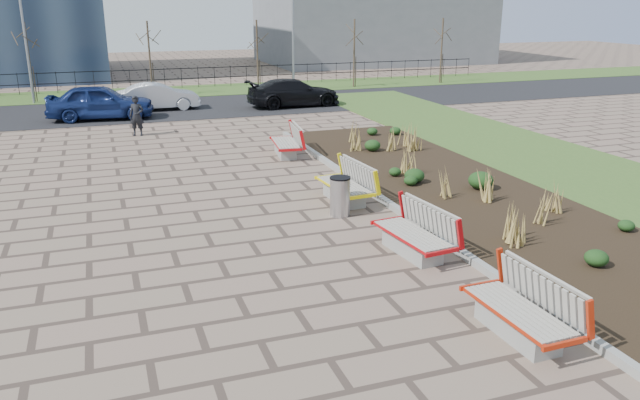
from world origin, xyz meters
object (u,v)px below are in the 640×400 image
object	(u,v)px
bench_c	(344,183)
lamp_west	(26,43)
pedestrian	(137,116)
car_blue	(100,102)
bench_a	(519,307)
bench_d	(285,141)
litter_bin	(340,197)
bench_b	(412,232)
car_black	(294,93)
car_silver	(158,97)
lamp_east	(293,38)

from	to	relation	value
bench_c	lamp_west	xyz separation A→B (m)	(-9.00, 20.64, 2.54)
pedestrian	car_blue	world-z (taller)	car_blue
bench_a	bench_d	world-z (taller)	same
litter_bin	pedestrian	world-z (taller)	pedestrian
bench_d	lamp_west	size ratio (longest dim) A/B	0.35
bench_b	pedestrian	world-z (taller)	pedestrian
car_blue	pedestrian	bearing A→B (deg)	-157.14
bench_c	car_blue	xyz separation A→B (m)	(-5.78, 14.67, 0.29)
bench_c	car_black	xyz separation A→B (m)	(3.36, 15.31, 0.20)
car_silver	car_black	distance (m)	6.58
lamp_east	car_blue	bearing A→B (deg)	-151.01
car_black	car_blue	bearing A→B (deg)	91.47
lamp_east	pedestrian	bearing A→B (deg)	-133.31
pedestrian	lamp_west	bearing A→B (deg)	134.16
lamp_west	lamp_east	xyz separation A→B (m)	(14.00, 0.00, 0.00)
bench_b	litter_bin	world-z (taller)	bench_b
pedestrian	car_black	distance (m)	9.19
bench_a	bench_d	size ratio (longest dim) A/B	1.00
bench_b	lamp_west	size ratio (longest dim) A/B	0.35
car_silver	bench_d	bearing A→B (deg)	-164.42
bench_b	litter_bin	bearing A→B (deg)	94.08
lamp_west	litter_bin	bearing A→B (deg)	-68.60
bench_d	lamp_west	xyz separation A→B (m)	(-9.00, 15.21, 2.54)
car_black	lamp_east	bearing A→B (deg)	-19.63
bench_c	car_silver	distance (m)	16.73
bench_a	car_silver	xyz separation A→B (m)	(-3.13, 23.79, 0.16)
bench_a	litter_bin	world-z (taller)	bench_a
pedestrian	car_silver	world-z (taller)	pedestrian
bench_b	lamp_east	world-z (taller)	lamp_east
pedestrian	lamp_east	bearing A→B (deg)	66.81
bench_b	bench_d	distance (m)	9.27
bench_d	lamp_east	world-z (taller)	lamp_east
bench_a	lamp_east	xyz separation A→B (m)	(5.00, 28.00, 2.54)
bench_d	lamp_west	distance (m)	17.85
pedestrian	car_blue	size ratio (longest dim) A/B	0.34
lamp_west	bench_b	bearing A→B (deg)	-69.81
bench_b	lamp_west	world-z (taller)	lamp_west
car_silver	lamp_east	bearing A→B (deg)	-62.89
bench_c	car_black	world-z (taller)	car_black
pedestrian	car_silver	size ratio (longest dim) A/B	0.40
litter_bin	lamp_east	distance (m)	22.50
bench_a	car_black	distance (m)	22.92
pedestrian	lamp_east	distance (m)	14.04
car_silver	lamp_west	bearing A→B (deg)	54.07
bench_c	litter_bin	distance (m)	1.14
bench_d	litter_bin	size ratio (longest dim) A/B	2.20
lamp_west	bench_a	bearing A→B (deg)	-72.18
bench_b	car_blue	world-z (taller)	car_blue
car_blue	lamp_east	distance (m)	12.53
litter_bin	pedestrian	size ratio (longest dim) A/B	0.61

